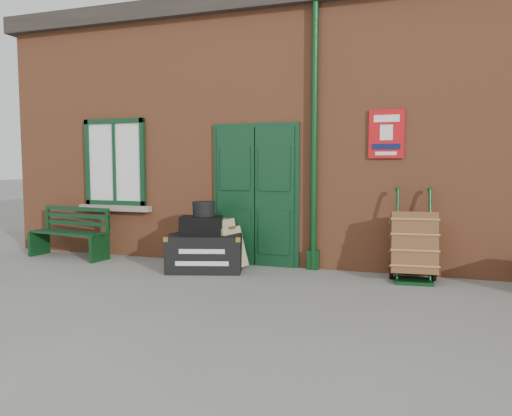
% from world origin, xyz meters
% --- Properties ---
extents(ground, '(80.00, 80.00, 0.00)m').
position_xyz_m(ground, '(0.00, 0.00, 0.00)').
color(ground, gray).
rests_on(ground, ground).
extents(station_building, '(10.30, 4.30, 4.36)m').
position_xyz_m(station_building, '(-0.00, 3.49, 2.16)').
color(station_building, '#A35834').
rests_on(station_building, ground).
extents(bench, '(1.50, 0.60, 0.90)m').
position_xyz_m(bench, '(-3.55, 1.06, 0.45)').
color(bench, '#0E331B').
rests_on(bench, ground).
extents(houdini_trunk, '(1.24, 0.92, 0.56)m').
position_xyz_m(houdini_trunk, '(-0.87, 0.77, 0.28)').
color(houdini_trunk, black).
rests_on(houdini_trunk, ground).
extents(strongbox, '(0.72, 0.61, 0.28)m').
position_xyz_m(strongbox, '(-0.92, 0.77, 0.69)').
color(strongbox, black).
rests_on(strongbox, houdini_trunk).
extents(hatbox, '(0.42, 0.42, 0.22)m').
position_xyz_m(hatbox, '(-0.89, 0.80, 0.94)').
color(hatbox, black).
rests_on(hatbox, strongbox).
extents(suitcase_back, '(0.44, 0.59, 0.76)m').
position_xyz_m(suitcase_back, '(-0.71, 1.09, 0.38)').
color(suitcase_back, tan).
rests_on(suitcase_back, ground).
extents(suitcase_front, '(0.45, 0.54, 0.66)m').
position_xyz_m(suitcase_front, '(-0.53, 0.99, 0.33)').
color(suitcase_front, tan).
rests_on(suitcase_front, ground).
extents(porter_trolley, '(0.68, 0.72, 1.26)m').
position_xyz_m(porter_trolley, '(2.12, 1.16, 0.49)').
color(porter_trolley, '#0E3817').
rests_on(porter_trolley, ground).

